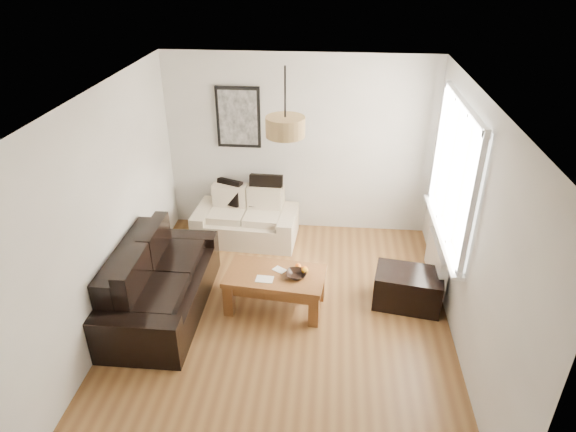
# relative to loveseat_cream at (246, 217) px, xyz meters

# --- Properties ---
(floor) EXTENTS (4.50, 4.50, 0.00)m
(floor) POSITION_rel_loveseat_cream_xyz_m (0.73, -1.78, -0.36)
(floor) COLOR brown
(floor) RESTS_ON ground
(ceiling) EXTENTS (3.80, 4.50, 0.00)m
(ceiling) POSITION_rel_loveseat_cream_xyz_m (0.73, -1.78, 2.24)
(ceiling) COLOR white
(ceiling) RESTS_ON floor
(wall_back) EXTENTS (3.80, 0.04, 2.60)m
(wall_back) POSITION_rel_loveseat_cream_xyz_m (0.73, 0.47, 0.94)
(wall_back) COLOR silver
(wall_back) RESTS_ON floor
(wall_front) EXTENTS (3.80, 0.04, 2.60)m
(wall_front) POSITION_rel_loveseat_cream_xyz_m (0.73, -4.03, 0.94)
(wall_front) COLOR silver
(wall_front) RESTS_ON floor
(wall_left) EXTENTS (0.04, 4.50, 2.60)m
(wall_left) POSITION_rel_loveseat_cream_xyz_m (-1.17, -1.78, 0.94)
(wall_left) COLOR silver
(wall_left) RESTS_ON floor
(wall_right) EXTENTS (0.04, 4.50, 2.60)m
(wall_right) POSITION_rel_loveseat_cream_xyz_m (2.63, -1.78, 0.94)
(wall_right) COLOR silver
(wall_right) RESTS_ON floor
(window_bay) EXTENTS (0.14, 1.90, 1.60)m
(window_bay) POSITION_rel_loveseat_cream_xyz_m (2.59, -0.98, 1.24)
(window_bay) COLOR white
(window_bay) RESTS_ON wall_right
(radiator) EXTENTS (0.10, 0.90, 0.52)m
(radiator) POSITION_rel_loveseat_cream_xyz_m (2.55, -0.98, 0.02)
(radiator) COLOR white
(radiator) RESTS_ON wall_right
(poster) EXTENTS (0.62, 0.04, 0.87)m
(poster) POSITION_rel_loveseat_cream_xyz_m (-0.12, 0.44, 1.34)
(poster) COLOR black
(poster) RESTS_ON wall_back
(pendant_shade) EXTENTS (0.40, 0.40, 0.20)m
(pendant_shade) POSITION_rel_loveseat_cream_xyz_m (0.73, -1.48, 1.87)
(pendant_shade) COLOR tan
(pendant_shade) RESTS_ON ceiling
(loveseat_cream) EXTENTS (1.50, 0.87, 0.72)m
(loveseat_cream) POSITION_rel_loveseat_cream_xyz_m (0.00, 0.00, 0.00)
(loveseat_cream) COLOR #BCB197
(loveseat_cream) RESTS_ON floor
(sofa_leather) EXTENTS (0.95, 1.93, 0.83)m
(sofa_leather) POSITION_rel_loveseat_cream_xyz_m (-0.70, -1.71, 0.06)
(sofa_leather) COLOR black
(sofa_leather) RESTS_ON floor
(coffee_table) EXTENTS (1.20, 0.74, 0.47)m
(coffee_table) POSITION_rel_loveseat_cream_xyz_m (0.61, -1.53, -0.13)
(coffee_table) COLOR brown
(coffee_table) RESTS_ON floor
(ottoman) EXTENTS (0.85, 0.62, 0.44)m
(ottoman) POSITION_rel_loveseat_cream_xyz_m (2.18, -1.33, -0.14)
(ottoman) COLOR black
(ottoman) RESTS_ON floor
(cushion_left) EXTENTS (0.39, 0.24, 0.37)m
(cushion_left) POSITION_rel_loveseat_cream_xyz_m (-0.26, 0.18, 0.30)
(cushion_left) COLOR black
(cushion_left) RESTS_ON loveseat_cream
(cushion_right) EXTENTS (0.47, 0.16, 0.47)m
(cushion_right) POSITION_rel_loveseat_cream_xyz_m (0.28, 0.18, 0.35)
(cushion_right) COLOR black
(cushion_right) RESTS_ON loveseat_cream
(fruit_bowl) EXTENTS (0.24, 0.24, 0.06)m
(fruit_bowl) POSITION_rel_loveseat_cream_xyz_m (0.86, -1.56, 0.14)
(fruit_bowl) COLOR black
(fruit_bowl) RESTS_ON coffee_table
(orange_a) EXTENTS (0.09, 0.09, 0.08)m
(orange_a) POSITION_rel_loveseat_cream_xyz_m (0.94, -1.46, 0.15)
(orange_a) COLOR #E15712
(orange_a) RESTS_ON fruit_bowl
(orange_b) EXTENTS (0.09, 0.09, 0.08)m
(orange_b) POSITION_rel_loveseat_cream_xyz_m (0.95, -1.49, 0.15)
(orange_b) COLOR orange
(orange_b) RESTS_ON fruit_bowl
(orange_c) EXTENTS (0.08, 0.08, 0.07)m
(orange_c) POSITION_rel_loveseat_cream_xyz_m (0.87, -1.41, 0.15)
(orange_c) COLOR orange
(orange_c) RESTS_ON fruit_bowl
(papers) EXTENTS (0.21, 0.15, 0.01)m
(papers) POSITION_rel_loveseat_cream_xyz_m (0.50, -1.65, 0.11)
(papers) COLOR white
(papers) RESTS_ON coffee_table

